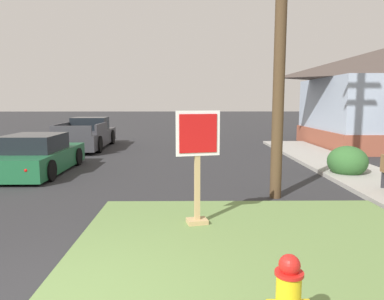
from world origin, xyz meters
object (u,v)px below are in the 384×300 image
(manhole_cover, at_px, (120,244))
(parked_sedan_green, at_px, (37,156))
(stop_sign, at_px, (197,169))
(pickup_truck_charcoal, at_px, (87,135))

(manhole_cover, distance_m, parked_sedan_green, 7.03)
(stop_sign, xyz_separation_m, manhole_cover, (-1.27, -0.76, -1.08))
(parked_sedan_green, bearing_deg, manhole_cover, -57.70)
(manhole_cover, distance_m, pickup_truck_charcoal, 12.78)
(pickup_truck_charcoal, bearing_deg, parked_sedan_green, -88.91)
(manhole_cover, bearing_deg, stop_sign, 31.01)
(manhole_cover, height_order, pickup_truck_charcoal, pickup_truck_charcoal)
(parked_sedan_green, xyz_separation_m, pickup_truck_charcoal, (-0.12, 6.24, 0.07))
(manhole_cover, height_order, parked_sedan_green, parked_sedan_green)
(manhole_cover, bearing_deg, parked_sedan_green, 122.30)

